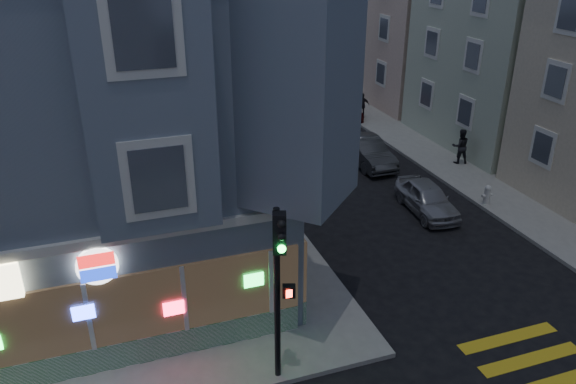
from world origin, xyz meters
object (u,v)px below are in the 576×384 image
street_tree_near (323,36)px  traffic_signal (279,270)px  pedestrian_b (362,105)px  parked_car_c (342,108)px  parked_car_b (366,151)px  fire_hydrant (487,194)px  street_tree_far (287,21)px  pedestrian_a (460,146)px  parked_car_a (427,198)px  parked_car_d (284,91)px  utility_pole (356,37)px

street_tree_near → traffic_signal: size_ratio=1.08×
pedestrian_b → parked_car_c: 1.36m
parked_car_b → parked_car_c: bearing=73.6°
street_tree_near → pedestrian_b: bearing=-93.7°
street_tree_near → fire_hydrant: street_tree_near is taller
street_tree_far → pedestrian_a: street_tree_far is taller
parked_car_a → parked_car_c: parked_car_a is taller
parked_car_d → traffic_signal: traffic_signal is taller
parked_car_a → traffic_signal: (-8.92, -7.36, 2.81)m
fire_hydrant → parked_car_c: bearing=92.5°
parked_car_a → utility_pole: bearing=81.7°
fire_hydrant → parked_car_a: bearing=171.2°
street_tree_far → fire_hydrant: size_ratio=6.20×
street_tree_near → parked_car_b: (-3.60, -14.78, -3.23)m
street_tree_near → pedestrian_a: bearing=-87.4°
utility_pole → parked_car_c: size_ratio=2.20×
utility_pole → parked_car_b: bearing=-111.2°
utility_pole → street_tree_near: utility_pole is taller
street_tree_near → fire_hydrant: 21.17m
street_tree_far → parked_car_b: 23.28m
street_tree_far → parked_car_b: bearing=-99.0°
parked_car_b → parked_car_c: size_ratio=1.04×
pedestrian_b → parked_car_d: pedestrian_b is taller
pedestrian_b → parked_car_b: (-3.09, -6.82, -0.23)m
utility_pole → street_tree_far: size_ratio=1.70×
street_tree_near → parked_car_d: street_tree_near is taller
parked_car_a → street_tree_near: bearing=84.9°
pedestrian_b → pedestrian_a: bearing=107.4°
street_tree_far → pedestrian_b: bearing=-91.8°
parked_car_b → parked_car_c: parked_car_b is taller
parked_car_a → fire_hydrant: bearing=-3.9°
traffic_signal → fire_hydrant: 13.83m
parked_car_a → pedestrian_b: bearing=81.0°
pedestrian_b → fire_hydrant: (-0.39, -12.93, -0.33)m
parked_car_c → fire_hydrant: bearing=-85.4°
parked_car_a → parked_car_b: parked_car_b is taller
street_tree_far → parked_car_c: bearing=-95.7°
parked_car_c → street_tree_near: bearing=80.1°
pedestrian_a → parked_car_b: pedestrian_a is taller
utility_pole → street_tree_near: 6.06m
utility_pole → parked_car_b: (-3.40, -8.78, -4.09)m
street_tree_far → traffic_signal: 37.95m
street_tree_far → traffic_signal: (-12.52, -35.82, -0.48)m
pedestrian_a → parked_car_a: 5.92m
utility_pole → fire_hydrant: size_ratio=10.53×
pedestrian_a → parked_car_c: bearing=-61.0°
parked_car_d → parked_car_a: bearing=-84.3°
parked_car_a → traffic_signal: 11.90m
pedestrian_b → parked_car_a: 12.89m
street_tree_near → parked_car_d: size_ratio=1.14×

